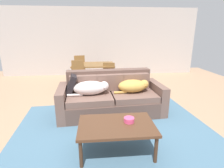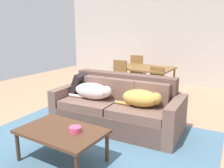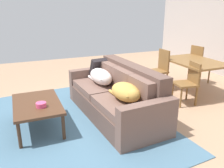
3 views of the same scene
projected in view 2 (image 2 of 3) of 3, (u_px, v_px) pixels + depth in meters
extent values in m
plane|color=tan|center=(108.00, 128.00, 4.20)|extent=(10.00, 10.00, 0.00)
cube|color=beige|center=(179.00, 40.00, 7.19)|extent=(8.00, 0.12, 2.70)
cube|color=slate|center=(88.00, 146.00, 3.56)|extent=(3.77, 3.15, 0.01)
cube|color=brown|center=(116.00, 118.00, 4.21)|extent=(1.96, 1.09, 0.35)
cube|color=brown|center=(93.00, 101.00, 4.36)|extent=(0.98, 0.98, 0.13)
cube|color=brown|center=(142.00, 110.00, 3.94)|extent=(0.98, 0.98, 0.13)
cube|color=brown|center=(125.00, 85.00, 4.39)|extent=(1.91, 0.38, 0.43)
cube|color=brown|center=(92.00, 86.00, 4.50)|extent=(0.59, 0.20, 0.36)
cube|color=brown|center=(120.00, 89.00, 4.24)|extent=(0.59, 0.20, 0.36)
cube|color=brown|center=(152.00, 93.00, 3.97)|extent=(0.59, 0.20, 0.36)
cube|color=brown|center=(69.00, 102.00, 4.64)|extent=(0.24, 0.97, 0.64)
cube|color=brown|center=(176.00, 121.00, 3.71)|extent=(0.24, 0.97, 0.64)
ellipsoid|color=silver|center=(92.00, 91.00, 4.27)|extent=(0.71, 0.38, 0.29)
sphere|color=silver|center=(106.00, 91.00, 4.11)|extent=(0.19, 0.19, 0.19)
cone|color=#AC9F9B|center=(104.00, 93.00, 4.04)|extent=(0.09, 0.11, 0.09)
cylinder|color=silver|center=(76.00, 96.00, 4.38)|extent=(0.31, 0.07, 0.05)
ellipsoid|color=gold|center=(141.00, 98.00, 3.87)|extent=(0.64, 0.43, 0.27)
sphere|color=gold|center=(156.00, 99.00, 3.73)|extent=(0.19, 0.19, 0.19)
cone|color=olive|center=(154.00, 101.00, 3.66)|extent=(0.09, 0.11, 0.09)
cylinder|color=gold|center=(123.00, 103.00, 3.96)|extent=(0.28, 0.07, 0.05)
cube|color=black|center=(79.00, 84.00, 4.57)|extent=(0.32, 0.46, 0.44)
cube|color=#533320|center=(61.00, 131.00, 3.08)|extent=(1.10, 0.71, 0.04)
cylinder|color=#462B1B|center=(18.00, 147.00, 3.14)|extent=(0.05, 0.05, 0.41)
cylinder|color=#462B1B|center=(52.00, 130.00, 3.64)|extent=(0.05, 0.05, 0.41)
cylinder|color=#462B1B|center=(107.00, 147.00, 3.13)|extent=(0.05, 0.05, 0.41)
cylinder|color=#EA4C7F|center=(75.00, 129.00, 3.01)|extent=(0.15, 0.15, 0.07)
cube|color=brown|center=(145.00, 68.00, 6.03)|extent=(1.34, 0.95, 0.04)
cylinder|color=brown|center=(115.00, 83.00, 6.09)|extent=(0.05, 0.05, 0.71)
cylinder|color=brown|center=(162.00, 89.00, 5.45)|extent=(0.05, 0.05, 0.71)
cylinder|color=brown|center=(131.00, 77.00, 6.79)|extent=(0.05, 0.05, 0.71)
cylinder|color=brown|center=(174.00, 82.00, 6.15)|extent=(0.05, 0.05, 0.71)
cube|color=brown|center=(117.00, 81.00, 5.75)|extent=(0.42, 0.42, 0.04)
cube|color=brown|center=(120.00, 70.00, 5.85)|extent=(0.36, 0.06, 0.47)
cylinder|color=brown|center=(107.00, 92.00, 5.74)|extent=(0.04, 0.04, 0.44)
cylinder|color=brown|center=(120.00, 93.00, 5.59)|extent=(0.04, 0.04, 0.44)
cylinder|color=brown|center=(114.00, 89.00, 6.03)|extent=(0.04, 0.04, 0.44)
cylinder|color=brown|center=(126.00, 90.00, 5.88)|extent=(0.04, 0.04, 0.44)
cube|color=brown|center=(153.00, 87.00, 5.38)|extent=(0.45, 0.45, 0.04)
cube|color=brown|center=(157.00, 76.00, 5.46)|extent=(0.36, 0.09, 0.41)
cylinder|color=brown|center=(142.00, 97.00, 5.41)|extent=(0.04, 0.04, 0.40)
cylinder|color=brown|center=(155.00, 99.00, 5.20)|extent=(0.04, 0.04, 0.40)
cylinder|color=brown|center=(150.00, 93.00, 5.66)|extent=(0.04, 0.04, 0.40)
cylinder|color=brown|center=(163.00, 96.00, 5.45)|extent=(0.04, 0.04, 0.40)
cube|color=brown|center=(138.00, 73.00, 6.90)|extent=(0.45, 0.45, 0.04)
cube|color=brown|center=(137.00, 64.00, 6.67)|extent=(0.36, 0.09, 0.50)
cylinder|color=brown|center=(145.00, 80.00, 7.04)|extent=(0.04, 0.04, 0.43)
cylinder|color=brown|center=(134.00, 79.00, 7.17)|extent=(0.04, 0.04, 0.43)
cylinder|color=brown|center=(142.00, 82.00, 6.73)|extent=(0.04, 0.04, 0.43)
cylinder|color=brown|center=(131.00, 81.00, 6.86)|extent=(0.04, 0.04, 0.43)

